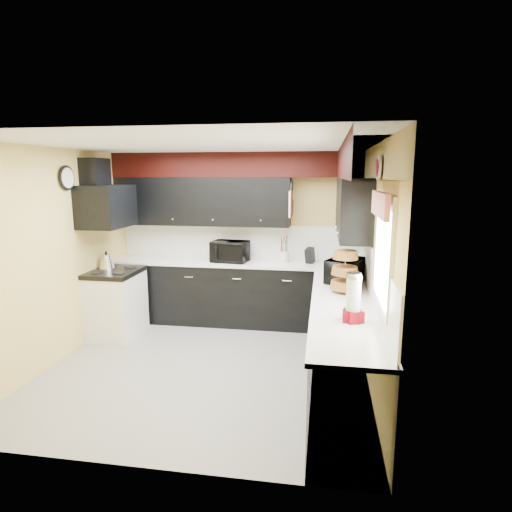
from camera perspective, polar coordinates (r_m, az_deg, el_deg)
The scene contains 35 objects.
ground at distance 5.18m, azimuth -6.35°, elevation -14.28°, with size 3.60×3.60×0.00m, color gray.
wall_back at distance 6.51m, azimuth -2.40°, elevation 2.50°, with size 3.60×0.06×2.50m, color #E0C666.
wall_right at distance 4.64m, azimuth 15.28°, elevation -1.26°, with size 0.06×3.60×2.50m, color #E0C666.
wall_left at distance 5.55m, azimuth -24.88°, elevation 0.04°, with size 0.06×3.60×2.50m, color #E0C666.
ceiling at distance 4.70m, azimuth -7.00°, elevation 14.51°, with size 3.60×3.60×0.06m, color white.
cab_back at distance 6.39m, azimuth -2.87°, elevation -5.01°, with size 3.60×0.60×0.90m, color black.
cab_right at distance 4.56m, azimuth 11.35°, elevation -11.82°, with size 0.60×3.00×0.90m, color black.
counter_back at distance 6.28m, azimuth -2.91°, elevation -0.88°, with size 3.62×0.64×0.04m, color white.
counter_right at distance 4.41m, azimuth 11.58°, elevation -6.16°, with size 0.64×3.02×0.04m, color white.
splash_back at distance 6.51m, azimuth -2.41°, elevation 1.96°, with size 3.60×0.02×0.50m, color white.
splash_right at distance 4.65m, azimuth 15.12°, elevation -1.98°, with size 0.02×3.60×0.50m, color white.
upper_back at distance 6.40m, azimuth -7.17°, elevation 7.23°, with size 2.60×0.35×0.70m, color black.
upper_right at distance 5.44m, azimuth 12.73°, elevation 6.43°, with size 0.35×1.80×0.70m, color black.
soffit_back at distance 6.27m, azimuth -2.81°, elevation 12.03°, with size 3.60×0.36×0.35m, color black.
soffit_right at distance 4.35m, azimuth 13.84°, elevation 12.29°, with size 0.36×3.24×0.35m, color black.
stove at distance 6.21m, azimuth -18.11°, elevation -6.21°, with size 0.60×0.75×0.86m, color white.
cooktop at distance 6.09m, azimuth -18.36°, elevation -2.07°, with size 0.62×0.77×0.06m, color black.
hood at distance 5.99m, azimuth -19.30°, elevation 6.28°, with size 0.50×0.78×0.55m, color black.
hood_duct at distance 6.04m, azimuth -20.65°, elevation 10.22°, with size 0.24×0.40×0.40m, color black.
window at distance 3.70m, azimuth 16.73°, elevation 0.41°, with size 0.03×0.86×0.96m, color white, non-canonical shape.
valance at distance 3.65m, azimuth 16.21°, elevation 6.62°, with size 0.04×0.88×0.20m, color red.
pan_top at distance 6.08m, azimuth 4.76°, elevation 8.98°, with size 0.03×0.22×0.40m, color black, non-canonical shape.
pan_mid at distance 5.97m, azimuth 4.62°, elevation 6.55°, with size 0.03×0.28×0.46m, color black, non-canonical shape.
pan_low at distance 6.23m, azimuth 4.81°, elevation 6.44°, with size 0.03×0.24×0.42m, color black, non-canonical shape.
cut_board at distance 5.84m, azimuth 4.64°, elevation 6.95°, with size 0.03×0.26×0.35m, color white.
baskets at distance 4.68m, azimuth 11.77°, elevation -1.88°, with size 0.27×0.27×0.50m, color brown, non-canonical shape.
clock at distance 5.66m, azimuth -23.93°, elevation 9.49°, with size 0.03×0.30×0.30m, color black, non-canonical shape.
deco_plate at distance 4.19m, azimuth 16.06°, elevation 11.22°, with size 0.03×0.24×0.24m, color white, non-canonical shape.
toaster_oven at distance 6.23m, azimuth -3.51°, elevation 0.61°, with size 0.51×0.43×0.30m, color black.
microwave at distance 5.14m, azimuth 11.83°, elevation -1.90°, with size 0.51×0.34×0.28m, color black.
utensil_crock at distance 6.19m, azimuth 3.75°, elevation -0.11°, with size 0.15×0.15×0.16m, color silver.
knife_block at distance 6.14m, azimuth 7.20°, elevation 0.03°, with size 0.10×0.14×0.22m, color black.
kettle at distance 6.24m, azimuth -19.30°, elevation -0.66°, with size 0.21×0.21×0.19m, color silver, non-canonical shape.
dispenser_a at distance 3.77m, azimuth 12.95°, elevation -5.81°, with size 0.14×0.14×0.38m, color #5B0B09, non-canonical shape.
dispenser_b at distance 3.77m, azimuth 12.78°, elevation -5.56°, with size 0.15×0.15×0.41m, color #730900, non-canonical shape.
Camera 1 is at (1.28, -4.51, 2.19)m, focal length 30.00 mm.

